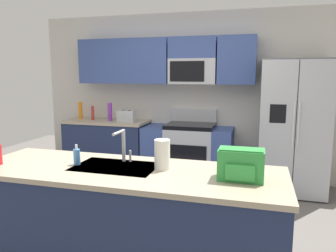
% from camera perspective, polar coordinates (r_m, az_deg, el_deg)
% --- Properties ---
extents(ground_plane, '(9.00, 9.00, 0.00)m').
position_cam_1_polar(ground_plane, '(3.56, -2.79, -18.45)').
color(ground_plane, '#66605B').
rests_on(ground_plane, ground).
extents(kitchen_wall_unit, '(5.20, 0.43, 2.60)m').
position_cam_1_polar(kitchen_wall_unit, '(5.21, 2.94, 7.16)').
color(kitchen_wall_unit, beige).
rests_on(kitchen_wall_unit, ground).
extents(back_counter, '(1.36, 0.63, 0.90)m').
position_cam_1_polar(back_counter, '(5.49, -10.59, -3.64)').
color(back_counter, '#1E2A4D').
rests_on(back_counter, ground).
extents(range_oven, '(1.36, 0.61, 1.10)m').
position_cam_1_polar(range_oven, '(5.05, 3.51, -4.72)').
color(range_oven, '#B7BABF').
rests_on(range_oven, ground).
extents(refrigerator, '(0.90, 0.76, 1.85)m').
position_cam_1_polar(refrigerator, '(4.80, 21.08, -0.18)').
color(refrigerator, '#4C4F54').
rests_on(refrigerator, ground).
extents(island_counter, '(2.52, 0.85, 0.90)m').
position_cam_1_polar(island_counter, '(2.79, -7.46, -16.33)').
color(island_counter, '#1E2A4D').
rests_on(island_counter, ground).
extents(toaster, '(0.28, 0.16, 0.18)m').
position_cam_1_polar(toaster, '(5.20, -7.30, 1.76)').
color(toaster, '#B7BABF').
rests_on(toaster, back_counter).
extents(pepper_mill, '(0.05, 0.05, 0.23)m').
position_cam_1_polar(pepper_mill, '(5.51, -13.10, 2.26)').
color(pepper_mill, '#B2332D').
rests_on(pepper_mill, back_counter).
extents(bottle_orange, '(0.07, 0.07, 0.28)m').
position_cam_1_polar(bottle_orange, '(5.69, -15.16, 2.67)').
color(bottle_orange, orange).
rests_on(bottle_orange, back_counter).
extents(bottle_purple, '(0.07, 0.07, 0.29)m').
position_cam_1_polar(bottle_purple, '(5.35, -10.18, 2.47)').
color(bottle_purple, purple).
rests_on(bottle_purple, back_counter).
extents(sink_faucet, '(0.08, 0.21, 0.28)m').
position_cam_1_polar(sink_faucet, '(2.79, -7.94, -2.96)').
color(sink_faucet, '#B7BABF').
rests_on(sink_faucet, island_counter).
extents(soap_dispenser, '(0.06, 0.06, 0.17)m').
position_cam_1_polar(soap_dispenser, '(2.82, -15.74, -5.19)').
color(soap_dispenser, '#4C8CD8').
rests_on(soap_dispenser, island_counter).
extents(paper_towel_roll, '(0.12, 0.12, 0.24)m').
position_cam_1_polar(paper_towel_roll, '(2.57, -1.03, -5.04)').
color(paper_towel_roll, white).
rests_on(paper_towel_roll, island_counter).
extents(backpack, '(0.32, 0.22, 0.23)m').
position_cam_1_polar(backpack, '(2.38, 12.71, -6.47)').
color(backpack, green).
rests_on(backpack, island_counter).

